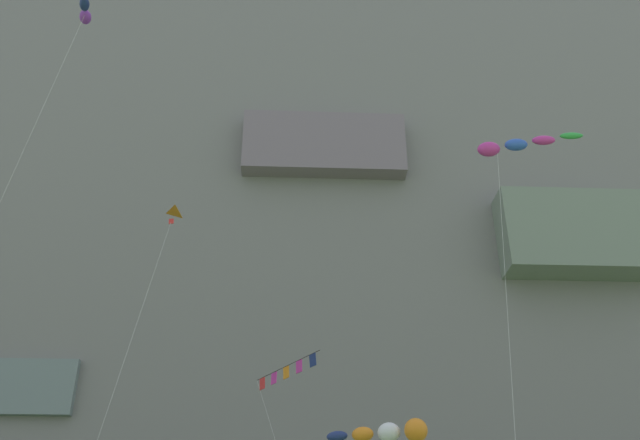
{
  "coord_description": "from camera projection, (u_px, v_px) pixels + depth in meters",
  "views": [
    {
      "loc": [
        -2.84,
        -11.41,
        2.86
      ],
      "look_at": [
        -1.46,
        19.58,
        19.76
      ],
      "focal_mm": 38.22,
      "sensor_mm": 36.0,
      "label": 1
    }
  ],
  "objects": [
    {
      "name": "kite_windsock_high_center",
      "position": [
        391.0,
        432.0,
        23.15
      ],
      "size": [
        5.63,
        4.77,
        7.98
      ],
      "color": "orange",
      "rests_on": "ground"
    },
    {
      "name": "cliff_face",
      "position": [
        318.0,
        268.0,
        74.73
      ],
      "size": [
        180.0,
        28.48,
        67.9
      ],
      "color": "slate",
      "rests_on": "ground"
    },
    {
      "name": "kite_delta_front_field",
      "position": [
        160.0,
        239.0,
        34.25
      ],
      "size": [
        2.07,
        6.62,
        19.8
      ],
      "color": "orange",
      "rests_on": "ground"
    },
    {
      "name": "kite_windsock_upper_mid",
      "position": [
        514.0,
        146.0,
        29.55
      ],
      "size": [
        6.15,
        3.85,
        20.29
      ],
      "color": "#CC3399",
      "rests_on": "ground"
    },
    {
      "name": "kite_banner_high_left",
      "position": [
        287.0,
        378.0,
        35.75
      ],
      "size": [
        4.38,
        5.68,
        13.32
      ],
      "color": "black",
      "rests_on": "ground"
    },
    {
      "name": "kite_windsock_far_left",
      "position": [
        84.0,
        7.0,
        36.26
      ],
      "size": [
        3.61,
        4.66,
        30.78
      ],
      "color": "purple",
      "rests_on": "ground"
    }
  ]
}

